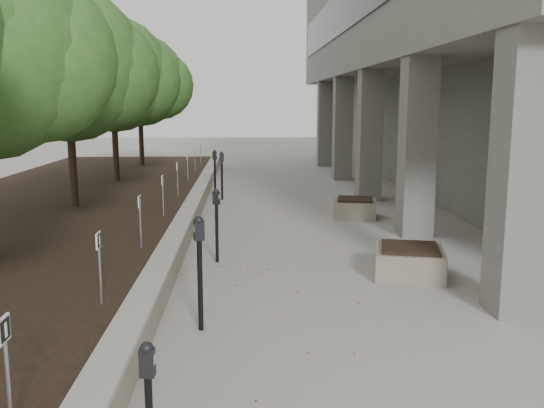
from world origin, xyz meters
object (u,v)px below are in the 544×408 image
object	(u,v)px
parking_meter_4	(222,176)
parking_meter_2	(200,274)
planter_front	(409,261)
planter_back	(355,208)
crabapple_tree_5	(140,100)
parking_meter_5	(215,173)
parking_meter_3	(217,226)
crabapple_tree_4	(113,99)
crabapple_tree_3	(69,98)

from	to	relation	value
parking_meter_4	parking_meter_2	bearing A→B (deg)	-98.39
planter_front	planter_back	distance (m)	5.39
planter_front	planter_back	xyz separation A→B (m)	(0.06, 5.39, -0.02)
parking_meter_4	planter_front	world-z (taller)	parking_meter_4
crabapple_tree_5	parking_meter_5	xyz separation A→B (m)	(3.38, -5.99, -2.37)
parking_meter_2	parking_meter_3	xyz separation A→B (m)	(0.07, 3.37, -0.07)
crabapple_tree_4	parking_meter_3	world-z (taller)	crabapple_tree_4
parking_meter_3	parking_meter_4	bearing A→B (deg)	112.42
crabapple_tree_4	planter_back	world-z (taller)	crabapple_tree_4
parking_meter_5	planter_back	size ratio (longest dim) A/B	1.38
parking_meter_4	crabapple_tree_5	bearing A→B (deg)	109.20
crabapple_tree_5	planter_back	distance (m)	12.52
crabapple_tree_5	planter_front	distance (m)	17.03
crabapple_tree_4	planter_back	distance (m)	9.16
crabapple_tree_4	parking_meter_5	distance (m)	4.24
parking_meter_4	crabapple_tree_3	bearing A→B (deg)	-147.45
crabapple_tree_4	planter_back	bearing A→B (deg)	-33.38
parking_meter_3	planter_back	distance (m)	5.54
crabapple_tree_4	parking_meter_5	xyz separation A→B (m)	(3.38, -0.99, -2.37)
parking_meter_4	parking_meter_5	size ratio (longest dim) A/B	1.01
crabapple_tree_4	parking_meter_2	size ratio (longest dim) A/B	3.50
parking_meter_2	parking_meter_4	xyz separation A→B (m)	(-0.11, 10.68, -0.02)
crabapple_tree_3	crabapple_tree_5	bearing A→B (deg)	90.00
planter_front	planter_back	size ratio (longest dim) A/B	1.07
crabapple_tree_4	crabapple_tree_5	size ratio (longest dim) A/B	1.00
crabapple_tree_5	parking_meter_4	bearing A→B (deg)	-61.85
crabapple_tree_3	parking_meter_2	xyz separation A→B (m)	(3.74, -7.47, -2.34)
crabapple_tree_5	parking_meter_2	size ratio (longest dim) A/B	3.50
parking_meter_3	parking_meter_5	world-z (taller)	parking_meter_5
parking_meter_5	crabapple_tree_4	bearing A→B (deg)	179.01
crabapple_tree_5	parking_meter_3	bearing A→B (deg)	-74.90
parking_meter_2	crabapple_tree_4	bearing A→B (deg)	90.65
planter_back	parking_meter_4	bearing A→B (deg)	140.44
parking_meter_3	planter_back	xyz separation A→B (m)	(3.46, 4.31, -0.45)
parking_meter_2	parking_meter_4	world-z (taller)	parking_meter_2
parking_meter_2	parking_meter_3	bearing A→B (deg)	72.84
crabapple_tree_3	parking_meter_3	size ratio (longest dim) A/B	3.85
crabapple_tree_5	planter_front	bearing A→B (deg)	-64.62
parking_meter_3	parking_meter_5	size ratio (longest dim) A/B	0.94
parking_meter_3	parking_meter_4	distance (m)	7.31
parking_meter_3	planter_back	world-z (taller)	parking_meter_3
parking_meter_5	planter_front	distance (m)	9.96
crabapple_tree_3	crabapple_tree_4	world-z (taller)	same
crabapple_tree_5	parking_meter_3	world-z (taller)	crabapple_tree_5
crabapple_tree_4	parking_meter_3	xyz separation A→B (m)	(3.80, -9.09, -2.41)
crabapple_tree_3	parking_meter_4	bearing A→B (deg)	41.51
crabapple_tree_3	planter_front	size ratio (longest dim) A/B	4.70
crabapple_tree_4	parking_meter_2	bearing A→B (deg)	-73.31
parking_meter_2	parking_meter_5	world-z (taller)	parking_meter_2
crabapple_tree_3	crabapple_tree_5	distance (m)	10.00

